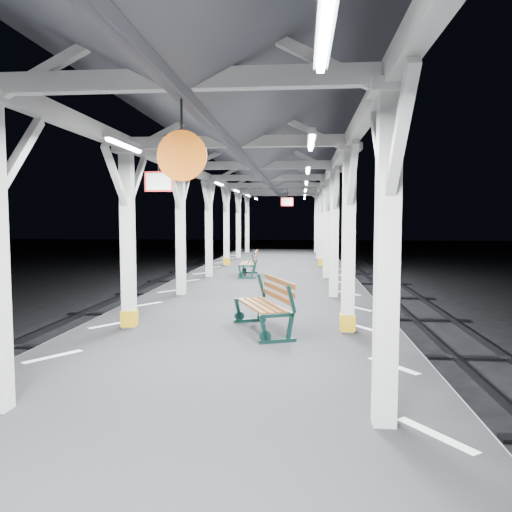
# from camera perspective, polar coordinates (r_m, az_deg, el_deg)

# --- Properties ---
(ground) EXTENTS (120.00, 120.00, 0.00)m
(ground) POSITION_cam_1_polar(r_m,az_deg,el_deg) (7.61, -4.35, -19.15)
(ground) COLOR black
(ground) RESTS_ON ground
(platform) EXTENTS (6.00, 50.00, 1.00)m
(platform) POSITION_cam_1_polar(r_m,az_deg,el_deg) (7.43, -4.37, -15.62)
(platform) COLOR black
(platform) RESTS_ON ground
(hazard_stripes_left) EXTENTS (1.00, 48.00, 0.01)m
(hazard_stripes_left) POSITION_cam_1_polar(r_m,az_deg,el_deg) (8.04, -22.19, -10.60)
(hazard_stripes_left) COLOR silver
(hazard_stripes_left) RESTS_ON platform
(hazard_stripes_right) EXTENTS (1.00, 48.00, 0.01)m
(hazard_stripes_right) POSITION_cam_1_polar(r_m,az_deg,el_deg) (7.28, 15.42, -12.00)
(hazard_stripes_right) COLOR silver
(hazard_stripes_right) RESTS_ON platform
(canopy) EXTENTS (5.40, 49.00, 4.65)m
(canopy) POSITION_cam_1_polar(r_m,az_deg,el_deg) (7.12, -4.60, 16.74)
(canopy) COLOR silver
(canopy) RESTS_ON platform
(bench_mid) EXTENTS (1.24, 1.87, 0.95)m
(bench_mid) POSITION_cam_1_polar(r_m,az_deg,el_deg) (8.97, 1.37, -5.43)
(bench_mid) COLOR #0F2D28
(bench_mid) RESTS_ON platform
(bench_far) EXTENTS (0.69, 1.67, 0.89)m
(bench_far) POSITION_cam_1_polar(r_m,az_deg,el_deg) (17.39, -0.59, -0.74)
(bench_far) COLOR #0F2D28
(bench_far) RESTS_ON platform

